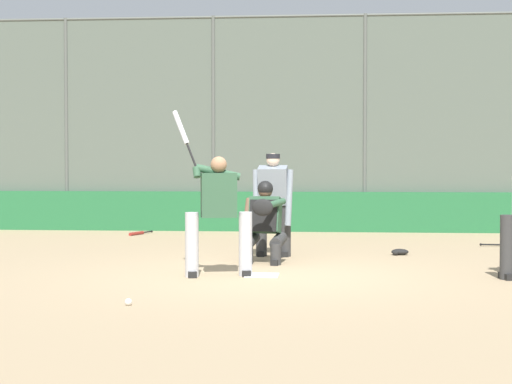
{
  "coord_description": "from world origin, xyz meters",
  "views": [
    {
      "loc": [
        -0.86,
        10.99,
        1.47
      ],
      "look_at": [
        0.16,
        -1.0,
        1.05
      ],
      "focal_mm": 60.0,
      "sensor_mm": 36.0,
      "label": 1
    }
  ],
  "objects": [
    {
      "name": "ground_plane",
      "position": [
        0.0,
        0.0,
        0.0
      ],
      "size": [
        160.0,
        160.0,
        0.0
      ],
      "primitive_type": "plane",
      "color": "tan"
    },
    {
      "name": "home_plate_marker",
      "position": [
        0.0,
        0.0,
        0.01
      ],
      "size": [
        0.43,
        0.43,
        0.01
      ],
      "primitive_type": "cube",
      "color": "white",
      "rests_on": "ground_plane"
    },
    {
      "name": "backstop_fence",
      "position": [
        0.0,
        -7.19,
        2.39
      ],
      "size": [
        16.19,
        0.08,
        4.59
      ],
      "color": "#515651",
      "rests_on": "ground_plane"
    },
    {
      "name": "padding_wall",
      "position": [
        0.0,
        -7.09,
        0.42
      ],
      "size": [
        15.79,
        0.18,
        0.84
      ],
      "primitive_type": "cube",
      "color": "#236638",
      "rests_on": "ground_plane"
    },
    {
      "name": "bleachers_beyond",
      "position": [
        -0.88,
        -9.69,
        0.48
      ],
      "size": [
        11.28,
        2.5,
        1.48
      ],
      "color": "slate",
      "rests_on": "ground_plane"
    },
    {
      "name": "batter_at_plate",
      "position": [
        0.56,
        0.12,
        0.84
      ],
      "size": [
        1.09,
        0.57,
        2.15
      ],
      "rotation": [
        0.0,
        0.0,
        0.22
      ],
      "color": "#B7B7BC",
      "rests_on": "ground_plane"
    },
    {
      "name": "catcher_behind_plate",
      "position": [
        0.08,
        -1.36,
        0.62
      ],
      "size": [
        0.65,
        0.79,
        1.2
      ],
      "rotation": [
        0.0,
        0.0,
        -0.14
      ],
      "color": "#333333",
      "rests_on": "ground_plane"
    },
    {
      "name": "umpire_home",
      "position": [
        0.0,
        -2.26,
        0.86
      ],
      "size": [
        0.65,
        0.41,
        1.61
      ],
      "rotation": [
        0.0,
        0.0,
        -0.05
      ],
      "color": "#333333",
      "rests_on": "ground_plane"
    },
    {
      "name": "spare_bat_near_backstop",
      "position": [
        2.99,
        -6.01,
        0.03
      ],
      "size": [
        0.33,
        0.8,
        0.07
      ],
      "rotation": [
        0.0,
        0.0,
        1.22
      ],
      "color": "black",
      "rests_on": "ground_plane"
    },
    {
      "name": "spare_bat_by_padding",
      "position": [
        -4.04,
        -4.13,
        0.03
      ],
      "size": [
        0.86,
        0.12,
        0.07
      ],
      "rotation": [
        0.0,
        0.0,
        3.06
      ],
      "color": "black",
      "rests_on": "ground_plane"
    },
    {
      "name": "fielding_glove_on_dirt",
      "position": [
        -1.98,
        -2.64,
        0.05
      ],
      "size": [
        0.27,
        0.21,
        0.1
      ],
      "color": "black",
      "rests_on": "ground_plane"
    },
    {
      "name": "baseball_loose",
      "position": [
        1.19,
        2.42,
        0.04
      ],
      "size": [
        0.07,
        0.07,
        0.07
      ],
      "primitive_type": "sphere",
      "color": "white",
      "rests_on": "ground_plane"
    }
  ]
}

